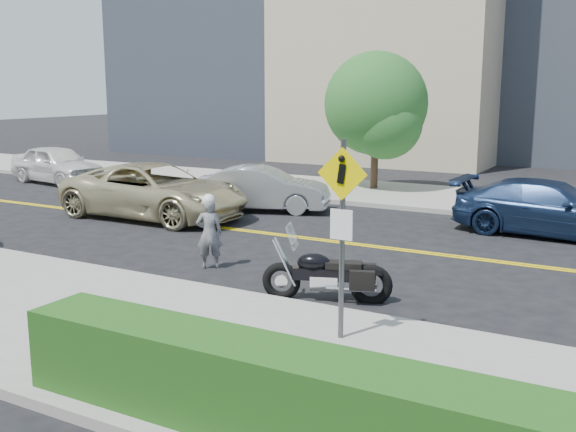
# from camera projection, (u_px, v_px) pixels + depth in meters

# --- Properties ---
(ground_plane) EXTENTS (120.00, 120.00, 0.00)m
(ground_plane) POSITION_uv_depth(u_px,v_px,m) (296.00, 237.00, 17.63)
(ground_plane) COLOR black
(ground_plane) RESTS_ON ground
(sidewalk_near) EXTENTS (60.00, 5.00, 0.15)m
(sidewalk_near) POSITION_uv_depth(u_px,v_px,m) (81.00, 319.00, 11.19)
(sidewalk_near) COLOR #9E9B91
(sidewalk_near) RESTS_ON ground_plane
(sidewalk_far) EXTENTS (60.00, 5.00, 0.15)m
(sidewalk_far) POSITION_uv_depth(u_px,v_px,m) (396.00, 195.00, 24.04)
(sidewalk_far) COLOR #9E9B91
(sidewalk_far) RESTS_ON ground_plane
(hedge) EXTENTS (9.00, 0.90, 1.00)m
(hedge) POSITION_uv_depth(u_px,v_px,m) (379.00, 419.00, 6.67)
(hedge) COLOR #235619
(hedge) RESTS_ON sidewalk_near
(pedestrian_sign) EXTENTS (0.78, 0.08, 3.00)m
(pedestrian_sign) POSITION_uv_depth(u_px,v_px,m) (342.00, 220.00, 9.84)
(pedestrian_sign) COLOR #4C4C51
(pedestrian_sign) RESTS_ON sidewalk_near
(motorcyclist) EXTENTS (0.67, 0.63, 1.63)m
(motorcyclist) POSITION_uv_depth(u_px,v_px,m) (209.00, 231.00, 14.48)
(motorcyclist) COLOR #9D9DA2
(motorcyclist) RESTS_ON ground
(motorcycle) EXTENTS (2.42, 1.45, 1.41)m
(motorcycle) POSITION_uv_depth(u_px,v_px,m) (327.00, 263.00, 12.31)
(motorcycle) COLOR black
(motorcycle) RESTS_ON ground
(suv) EXTENTS (5.84, 2.70, 1.62)m
(suv) POSITION_uv_depth(u_px,v_px,m) (155.00, 191.00, 20.07)
(suv) COLOR beige
(suv) RESTS_ON ground
(parked_car_white) EXTENTS (4.72, 2.44, 1.54)m
(parked_car_white) POSITION_uv_depth(u_px,v_px,m) (57.00, 164.00, 27.24)
(parked_car_white) COLOR white
(parked_car_white) RESTS_ON ground
(parked_car_silver) EXTENTS (4.52, 2.84, 1.41)m
(parked_car_silver) POSITION_uv_depth(u_px,v_px,m) (262.00, 189.00, 21.22)
(parked_car_silver) COLOR #A4A7AB
(parked_car_silver) RESTS_ON ground
(parked_car_blue) EXTENTS (5.09, 2.25, 1.45)m
(parked_car_blue) POSITION_uv_depth(u_px,v_px,m) (550.00, 208.00, 17.70)
(parked_car_blue) COLOR navy
(parked_car_blue) RESTS_ON ground
(tree_far_a) EXTENTS (3.76, 3.76, 5.15)m
(tree_far_a) POSITION_uv_depth(u_px,v_px,m) (376.00, 104.00, 24.51)
(tree_far_a) COLOR #382619
(tree_far_a) RESTS_ON ground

